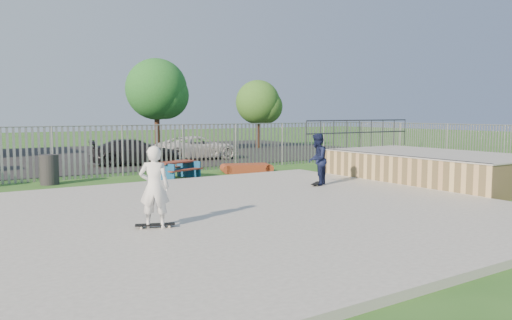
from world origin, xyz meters
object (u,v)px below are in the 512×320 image
tree_right (258,102)px  skater_white (154,187)px  funbox (247,168)px  picnic_table (176,170)px  tree_mid (156,89)px  trash_bin_grey (49,170)px  car_dark (135,152)px  skater_navy (317,159)px  car_white (198,148)px

tree_right → skater_white: size_ratio=2.85×
funbox → tree_right: 14.91m
picnic_table → funbox: 3.38m
funbox → tree_mid: (0.85, 11.88, 3.77)m
picnic_table → funbox: size_ratio=0.98×
trash_bin_grey → car_dark: 6.62m
car_dark → skater_navy: size_ratio=2.51×
picnic_table → funbox: bearing=-13.7°
car_dark → car_white: 3.97m
picnic_table → trash_bin_grey: size_ratio=1.86×
car_dark → skater_white: (-4.38, -13.46, 0.36)m
car_dark → skater_white: 14.16m
car_white → skater_navy: skater_navy is taller
picnic_table → car_white: (4.30, 6.72, 0.30)m
trash_bin_grey → skater_white: skater_white is taller
funbox → car_dark: car_dark is taller
picnic_table → trash_bin_grey: trash_bin_grey is taller
tree_right → skater_navy: size_ratio=2.85×
tree_right → skater_navy: tree_right is taller
picnic_table → skater_navy: skater_navy is taller
car_dark → trash_bin_grey: bearing=148.1°
tree_mid → skater_white: bearing=-112.1°
picnic_table → tree_mid: 13.42m
funbox → car_dark: size_ratio=0.47×
trash_bin_grey → car_white: car_white is taller
picnic_table → tree_right: size_ratio=0.41×
funbox → tree_mid: tree_mid is taller
trash_bin_grey → skater_white: (0.35, -8.84, 0.47)m
funbox → tree_mid: 12.49m
skater_navy → skater_white: 7.25m
tree_mid → skater_white: size_ratio=3.48×
car_white → tree_right: bearing=-49.9°
trash_bin_grey → tree_right: 19.74m
tree_mid → skater_white: 21.75m
picnic_table → tree_right: bearing=26.6°
car_dark → tree_mid: bearing=-16.1°
tree_mid → trash_bin_grey: bearing=-127.3°
tree_mid → picnic_table: bearing=-109.0°
tree_mid → skater_navy: tree_mid is taller
trash_bin_grey → skater_white: bearing=-87.7°
tree_right → tree_mid: bearing=-179.6°
skater_white → skater_navy: bearing=-125.6°
skater_white → tree_right: bearing=-96.7°
trash_bin_grey → tree_right: size_ratio=0.22×
picnic_table → skater_navy: (2.76, -4.91, 0.65)m
tree_right → funbox: bearing=-125.2°
picnic_table → car_dark: 5.75m
tree_mid → skater_white: (-8.12, -19.96, -2.95)m
funbox → skater_navy: bearing=-76.2°
skater_navy → trash_bin_grey: bearing=-76.1°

